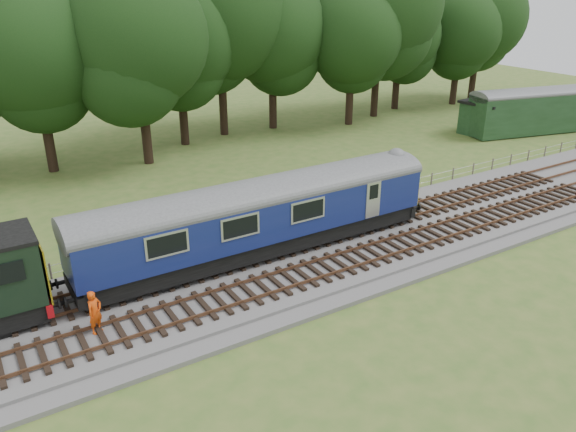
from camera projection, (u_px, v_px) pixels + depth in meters
ground at (354, 248)px, 29.08m from camera, size 120.00×120.00×0.00m
ballast at (354, 245)px, 29.01m from camera, size 70.00×7.00×0.35m
track_north at (338, 231)px, 30.01m from camera, size 67.20×2.40×0.21m
track_south at (374, 253)px, 27.66m from camera, size 67.20×2.40×0.21m
fence at (306, 218)px, 32.59m from camera, size 64.00×0.12×1.00m
tree_line at (189, 147)px, 46.26m from camera, size 70.00×8.00×18.00m
dmu_railcar at (260, 211)px, 26.87m from camera, size 18.05×2.86×3.88m
worker at (95, 312)px, 21.29m from camera, size 0.77×0.71×1.77m
parked_coach at (550, 107)px, 49.93m from camera, size 15.59×6.23×3.93m
shed at (485, 118)px, 49.29m from camera, size 3.97×3.97×2.96m
caravan at (576, 111)px, 52.86m from camera, size 5.31×3.54×2.38m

